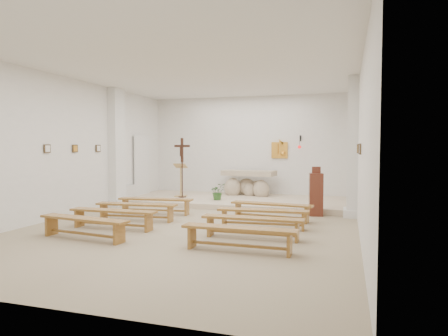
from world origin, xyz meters
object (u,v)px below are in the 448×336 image
(altar, at_px, (248,185))
(bench_right_front, at_px, (271,208))
(crucifix_stand, at_px, (182,163))
(bench_right_second, at_px, (263,214))
(bench_right_fourth, at_px, (239,233))
(bench_left_second, at_px, (136,208))
(bench_left_third, at_px, (113,215))
(bench_right_third, at_px, (252,223))
(donation_pedestal, at_px, (316,194))
(bench_left_fourth, at_px, (84,223))
(lectern, at_px, (181,180))
(bench_left_front, at_px, (156,202))

(altar, relative_size, bench_right_front, 0.92)
(crucifix_stand, distance_m, bench_right_second, 4.80)
(altar, xyz_separation_m, bench_right_fourth, (1.43, -6.50, -0.19))
(altar, distance_m, crucifix_stand, 2.34)
(bench_right_front, xyz_separation_m, bench_left_second, (-3.06, -0.99, 0.00))
(bench_right_front, height_order, bench_left_third, same)
(altar, bearing_deg, bench_right_third, -68.42)
(crucifix_stand, xyz_separation_m, bench_left_second, (0.26, -3.35, -0.93))
(donation_pedestal, xyz_separation_m, bench_right_third, (-0.97, -3.01, -0.24))
(bench_left_third, bearing_deg, crucifix_stand, 93.11)
(bench_left_third, relative_size, bench_left_fourth, 0.99)
(lectern, relative_size, donation_pedestal, 0.88)
(bench_right_third, xyz_separation_m, bench_left_fourth, (-3.06, -0.99, 0.00))
(crucifix_stand, xyz_separation_m, bench_right_fourth, (3.31, -5.33, -0.93))
(bench_left_second, bearing_deg, bench_right_third, -23.27)
(crucifix_stand, distance_m, bench_left_second, 3.48)
(altar, xyz_separation_m, crucifix_stand, (-1.88, -1.17, 0.75))
(bench_right_third, bearing_deg, lectern, 127.12)
(crucifix_stand, height_order, bench_right_second, crucifix_stand)
(bench_left_front, bearing_deg, bench_right_third, -39.18)
(bench_left_front, height_order, bench_right_fourth, same)
(bench_left_second, bearing_deg, bench_right_fourth, -38.29)
(donation_pedestal, relative_size, bench_right_fourth, 0.64)
(donation_pedestal, xyz_separation_m, bench_left_second, (-4.02, -2.01, -0.24))
(bench_right_front, bearing_deg, bench_right_third, -83.70)
(bench_left_fourth, xyz_separation_m, bench_right_fourth, (3.06, 0.00, 0.00))
(lectern, distance_m, bench_right_second, 4.91)
(donation_pedestal, bearing_deg, bench_right_fourth, -112.98)
(bench_right_front, xyz_separation_m, bench_left_fourth, (-3.06, -2.98, 0.00))
(altar, xyz_separation_m, bench_left_fourth, (-1.63, -6.50, -0.19))
(lectern, relative_size, crucifix_stand, 0.59)
(bench_right_fourth, bearing_deg, donation_pedestal, 77.15)
(bench_left_second, relative_size, bench_left_third, 1.01)
(altar, height_order, bench_right_third, altar)
(bench_left_front, bearing_deg, bench_right_front, -6.15)
(bench_right_second, relative_size, bench_right_third, 1.01)
(lectern, xyz_separation_m, bench_left_front, (0.37, -2.50, -0.39))
(lectern, xyz_separation_m, bench_right_front, (3.43, -2.50, -0.39))
(bench_right_second, relative_size, bench_right_fourth, 1.01)
(bench_right_second, bearing_deg, donation_pedestal, 60.16)
(donation_pedestal, relative_size, bench_left_third, 0.64)
(lectern, height_order, bench_right_third, lectern)
(bench_right_second, height_order, bench_right_fourth, same)
(bench_right_front, relative_size, bench_right_third, 1.01)
(bench_right_second, bearing_deg, bench_left_second, 175.80)
(lectern, relative_size, bench_left_fourth, 0.56)
(altar, height_order, bench_left_third, altar)
(bench_left_second, xyz_separation_m, bench_left_fourth, (0.00, -1.99, 0.00))
(donation_pedestal, height_order, bench_right_fourth, donation_pedestal)
(altar, relative_size, bench_left_second, 0.92)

